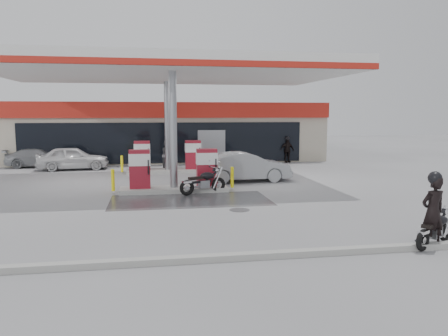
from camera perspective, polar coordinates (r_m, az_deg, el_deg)
The scene contains 16 objects.
ground at distance 16.61m, azimuth -6.16°, elevation -4.25°, with size 90.00×90.00×0.00m, color gray.
wet_patch at distance 16.65m, azimuth -4.44°, elevation -4.20°, with size 6.00×3.00×0.00m, color #4C4C4F.
drain_cover at distance 14.93m, azimuth 2.04°, elevation -5.50°, with size 0.70×0.70×0.01m, color #38383A.
kerb at distance 9.84m, azimuth -3.60°, elevation -11.78°, with size 28.00×0.25×0.15m, color gray.
store_building at distance 32.24m, azimuth -7.94°, elevation 4.81°, with size 22.00×8.22×4.00m.
canopy at distance 21.38m, azimuth -7.19°, elevation 12.45°, with size 16.00×10.02×5.51m.
pump_island_near at distance 18.46m, azimuth -6.57°, elevation -0.88°, with size 5.14×1.30×1.78m.
pump_island_far at distance 24.41m, azimuth -7.34°, elevation 1.05°, with size 5.14×1.30×1.78m.
main_motorcycle at distance 12.08m, azimuth 25.86°, elevation -7.29°, with size 1.59×1.04×0.91m.
biker_main at distance 11.80m, azimuth 25.63°, elevation -5.20°, with size 0.65×0.42×1.77m, color black.
parked_motorcycle at distance 17.83m, azimuth -2.67°, elevation -1.89°, with size 2.00×1.01×1.07m.
sedan_white at distance 26.96m, azimuth -19.14°, elevation 1.24°, with size 1.63×4.04×1.38m, color silver.
attendant at distance 25.96m, azimuth -7.40°, elevation 1.74°, with size 0.83×0.65×1.72m, color slate.
hatchback_silver at distance 21.11m, azimuth 2.84°, elevation 0.16°, with size 1.50×4.31×1.42m, color gray.
parked_car_left at distance 29.19m, azimuth -23.02°, elevation 1.24°, with size 1.59×3.91×1.13m, color gray.
biker_walking at distance 29.59m, azimuth 8.25°, elevation 2.33°, with size 0.98×0.41×1.66m, color black.
Camera 1 is at (-0.96, -16.26, 3.26)m, focal length 35.00 mm.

